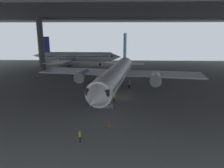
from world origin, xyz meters
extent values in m
plane|color=slate|center=(0.00, 0.00, 0.00)|extent=(110.00, 110.00, 0.00)
cylinder|color=#4C4F54|center=(-25.17, 28.62, 8.52)|extent=(1.91, 1.91, 17.05)
cube|color=#38383D|center=(0.00, 13.75, 17.65)|extent=(121.00, 99.00, 1.20)
cube|color=#4C4F54|center=(0.00, 30.25, 16.65)|extent=(115.50, 0.50, 0.70)
cylinder|color=white|center=(-0.24, 3.97, 3.62)|extent=(8.73, 30.31, 4.03)
cone|color=white|center=(-2.90, -12.66, 3.62)|extent=(4.67, 5.40, 3.95)
cube|color=black|center=(-2.49, -10.15, 4.12)|extent=(3.83, 3.33, 0.89)
cone|color=white|center=(2.43, 20.60, 4.02)|extent=(4.40, 6.91, 3.43)
cube|color=#1972B2|center=(2.02, 18.08, 8.93)|extent=(0.93, 4.38, 6.60)
cube|color=white|center=(4.64, 16.55, 4.22)|extent=(5.59, 4.07, 0.16)
cube|color=white|center=(-0.94, 17.44, 4.22)|extent=(5.59, 4.07, 0.16)
cube|color=white|center=(10.85, 7.12, 3.21)|extent=(17.81, 9.90, 0.24)
cylinder|color=#9EA3A8|center=(8.50, 5.28, 2.51)|extent=(3.30, 5.57, 2.50)
cube|color=white|center=(-9.78, 10.42, 3.21)|extent=(17.81, 9.90, 0.24)
cylinder|color=#9EA3A8|center=(-8.13, 7.94, 2.51)|extent=(3.30, 5.57, 2.50)
cube|color=#1972B2|center=(-0.24, 3.97, 3.92)|extent=(8.46, 28.15, 0.16)
cylinder|color=#9EA3A8|center=(-1.83, -5.99, 1.25)|extent=(0.20, 0.20, 1.15)
cylinder|color=black|center=(-1.83, -5.99, 0.45)|extent=(0.44, 0.94, 0.90)
cylinder|color=#9EA3A8|center=(2.81, 6.45, 1.25)|extent=(0.20, 0.20, 1.15)
cylinder|color=black|center=(2.81, 6.45, 0.45)|extent=(0.44, 0.94, 0.90)
cylinder|color=#9EA3A8|center=(-2.35, 7.28, 1.25)|extent=(0.20, 0.20, 1.15)
cylinder|color=black|center=(-2.35, 7.28, 0.45)|extent=(0.44, 0.94, 0.90)
cube|color=slate|center=(-2.45, -6.07, 0.35)|extent=(4.18, 2.11, 0.70)
cube|color=slate|center=(-2.45, -6.07, 2.26)|extent=(3.86, 1.87, 3.21)
cube|color=slate|center=(-4.24, -5.78, 3.82)|extent=(1.29, 1.46, 0.12)
cylinder|color=black|center=(-4.34, -6.38, 4.32)|extent=(0.06, 0.06, 1.00)
cylinder|color=black|center=(-4.15, -5.19, 4.32)|extent=(0.06, 0.06, 1.00)
cylinder|color=black|center=(-4.17, -6.50, 0.15)|extent=(0.32, 0.17, 0.30)
cylinder|color=black|center=(-3.95, -5.12, 0.15)|extent=(0.32, 0.17, 0.30)
cylinder|color=black|center=(-0.95, -7.02, 0.15)|extent=(0.32, 0.17, 0.30)
cylinder|color=black|center=(-0.73, -5.64, 0.15)|extent=(0.32, 0.17, 0.30)
cylinder|color=#232838|center=(-4.05, -18.08, 0.40)|extent=(0.14, 0.14, 0.80)
cylinder|color=#232838|center=(-4.06, -17.90, 0.40)|extent=(0.14, 0.14, 0.80)
cube|color=yellow|center=(-4.06, -17.99, 1.08)|extent=(0.24, 0.37, 0.57)
cylinder|color=yellow|center=(-4.05, -18.22, 1.11)|extent=(0.09, 0.09, 0.54)
cylinder|color=yellow|center=(-4.07, -17.76, 1.11)|extent=(0.09, 0.09, 0.54)
sphere|color=tan|center=(-4.06, -17.99, 1.48)|extent=(0.22, 0.22, 0.22)
cylinder|color=#232838|center=(-0.45, -3.56, 0.44)|extent=(0.14, 0.14, 0.89)
cylinder|color=#232838|center=(-0.36, -3.40, 0.44)|extent=(0.14, 0.14, 0.89)
cube|color=yellow|center=(-0.40, -3.48, 1.20)|extent=(0.38, 0.42, 0.63)
cylinder|color=yellow|center=(-0.52, -3.68, 1.23)|extent=(0.09, 0.09, 0.60)
cylinder|color=yellow|center=(-0.28, -3.28, 1.23)|extent=(0.09, 0.09, 0.60)
sphere|color=brown|center=(-0.40, -3.48, 1.64)|extent=(0.24, 0.24, 0.24)
cylinder|color=white|center=(-15.62, 39.86, 3.36)|extent=(26.26, 4.07, 3.51)
cone|color=white|center=(-0.95, 39.55, 3.36)|extent=(4.29, 3.53, 3.44)
cube|color=black|center=(-3.17, 39.59, 3.80)|extent=(2.52, 3.04, 0.77)
cone|color=white|center=(-30.29, 40.17, 3.71)|extent=(5.68, 3.10, 2.99)
cube|color=navy|center=(-28.07, 40.12, 7.99)|extent=(3.84, 0.32, 5.75)
cube|color=white|center=(-27.06, 42.56, 3.88)|extent=(2.97, 4.53, 0.16)
cube|color=white|center=(-27.17, 37.64, 3.88)|extent=(2.97, 4.53, 0.16)
cube|color=white|center=(-19.67, 49.05, 3.01)|extent=(6.70, 14.82, 0.24)
cylinder|color=#9EA3A8|center=(-17.80, 47.25, 2.39)|extent=(4.61, 2.27, 2.18)
cube|color=white|center=(-20.05, 30.85, 3.01)|extent=(6.70, 14.82, 0.24)
cylinder|color=#9EA3A8|center=(-18.11, 32.57, 2.39)|extent=(4.61, 2.27, 2.18)
cube|color=navy|center=(-15.62, 39.86, 3.62)|extent=(24.35, 4.10, 0.16)
cylinder|color=#9EA3A8|center=(-6.84, 39.67, 1.25)|extent=(0.20, 0.20, 1.15)
cylinder|color=black|center=(-6.84, 39.67, 0.45)|extent=(0.91, 0.32, 0.90)
cylinder|color=#9EA3A8|center=(-18.12, 42.27, 1.25)|extent=(0.20, 0.20, 1.15)
cylinder|color=black|center=(-18.12, 42.27, 0.45)|extent=(0.91, 0.32, 0.90)
cylinder|color=#9EA3A8|center=(-18.22, 37.56, 1.25)|extent=(0.20, 0.20, 1.15)
cylinder|color=black|center=(-18.22, 37.56, 0.45)|extent=(0.91, 0.32, 0.90)
cube|color=black|center=(-0.76, -14.03, 0.02)|extent=(0.36, 0.36, 0.04)
cone|color=orange|center=(-0.76, -14.03, 0.32)|extent=(0.30, 0.30, 0.56)
cube|color=yellow|center=(-5.20, 15.20, 0.55)|extent=(1.39, 2.30, 0.70)
cylinder|color=black|center=(-4.58, 14.45, 0.22)|extent=(0.22, 0.45, 0.44)
cylinder|color=black|center=(-5.68, 14.35, 0.22)|extent=(0.22, 0.45, 0.44)
cylinder|color=black|center=(-4.72, 16.04, 0.22)|extent=(0.22, 0.45, 0.44)
cylinder|color=black|center=(-5.81, 15.95, 0.22)|extent=(0.22, 0.45, 0.44)
camera|label=1|loc=(0.37, -39.73, 12.50)|focal=33.40mm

